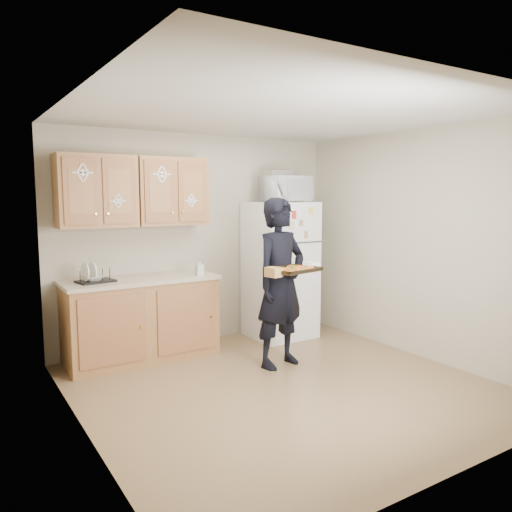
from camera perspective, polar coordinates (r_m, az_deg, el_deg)
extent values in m
plane|color=brown|center=(4.85, 3.23, -14.66)|extent=(3.60, 3.60, 0.00)
plane|color=silver|center=(4.56, 3.46, 15.97)|extent=(3.60, 3.60, 0.00)
cube|color=#AEA48D|center=(6.08, -6.58, 1.88)|extent=(3.60, 0.04, 2.50)
cube|color=#AEA48D|center=(3.26, 22.10, -3.01)|extent=(3.60, 0.04, 2.50)
cube|color=#AEA48D|center=(3.79, -19.38, -1.56)|extent=(0.04, 3.60, 2.50)
cube|color=#AEA48D|center=(5.77, 18.05, 1.30)|extent=(0.04, 3.60, 2.50)
cube|color=white|center=(6.29, 2.77, -1.58)|extent=(0.75, 0.70, 1.70)
cube|color=brown|center=(5.61, -12.93, -7.20)|extent=(1.60, 0.60, 0.86)
cube|color=#BAA78F|center=(5.51, -13.06, -2.66)|extent=(1.64, 0.64, 0.04)
cube|color=brown|center=(5.45, -17.81, 7.06)|extent=(0.80, 0.33, 0.75)
cube|color=brown|center=(5.71, -9.77, 7.27)|extent=(0.80, 0.33, 0.75)
cube|color=#EDCD53|center=(6.91, 5.11, -6.65)|extent=(0.20, 0.07, 0.32)
imported|color=black|center=(5.19, 2.83, -3.09)|extent=(0.71, 0.54, 1.76)
cube|color=black|center=(4.89, 4.26, -1.63)|extent=(0.55, 0.45, 0.04)
cylinder|color=orange|center=(4.75, 4.07, -1.66)|extent=(0.16, 0.16, 0.02)
cylinder|color=orange|center=(4.92, 5.85, -1.38)|extent=(0.16, 0.16, 0.02)
cylinder|color=orange|center=(4.86, 2.65, -1.46)|extent=(0.16, 0.16, 0.02)
cylinder|color=orange|center=(5.03, 4.44, -1.19)|extent=(0.16, 0.16, 0.02)
cylinder|color=orange|center=(4.89, 4.26, -1.42)|extent=(0.16, 0.16, 0.02)
imported|color=white|center=(6.21, 3.47, 7.65)|extent=(0.61, 0.44, 0.32)
cube|color=silver|center=(6.19, 2.68, 9.43)|extent=(0.33, 0.25, 0.06)
cube|color=black|center=(5.36, -17.90, -2.11)|extent=(0.39, 0.32, 0.14)
imported|color=silver|center=(5.36, -18.10, -2.42)|extent=(0.23, 0.23, 0.05)
imported|color=white|center=(5.61, -6.48, -1.27)|extent=(0.08, 0.08, 0.17)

